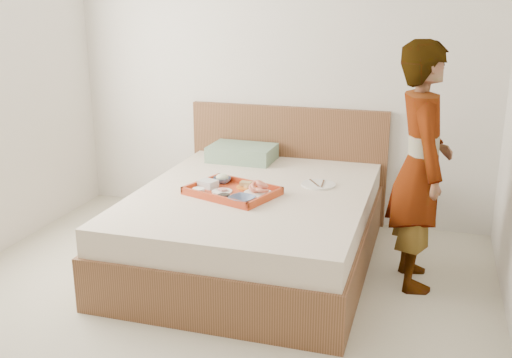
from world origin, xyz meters
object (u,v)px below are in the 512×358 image
object	(u,v)px
tray	(232,191)
person	(420,167)
dinner_plate	(318,185)
bed	(253,227)

from	to	relation	value
tray	person	world-z (taller)	person
tray	dinner_plate	distance (m)	0.64
tray	bed	bearing A→B (deg)	62.90
dinner_plate	person	size ratio (longest dim) A/B	0.15
bed	tray	world-z (taller)	tray
bed	dinner_plate	distance (m)	0.55
dinner_plate	person	bearing A→B (deg)	-19.26
tray	dinner_plate	world-z (taller)	tray
tray	person	size ratio (longest dim) A/B	0.36
tray	person	xyz separation A→B (m)	(1.21, 0.12, 0.23)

